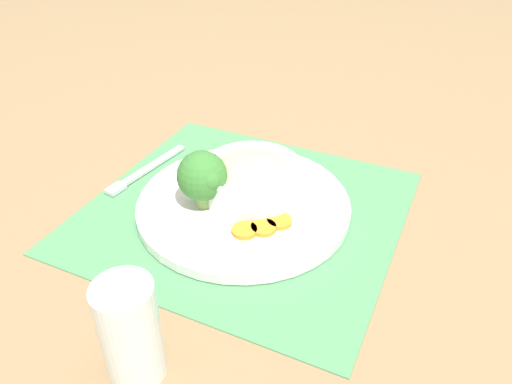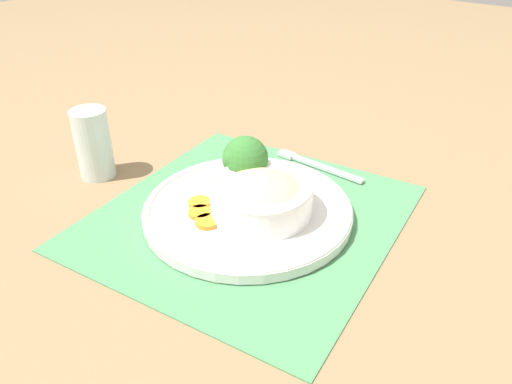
{
  "view_description": "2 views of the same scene",
  "coord_description": "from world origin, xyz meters",
  "px_view_note": "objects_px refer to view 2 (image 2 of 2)",
  "views": [
    {
      "loc": [
        -0.34,
        0.52,
        0.47
      ],
      "look_at": [
        -0.02,
        -0.01,
        0.04
      ],
      "focal_mm": 35.0,
      "sensor_mm": 36.0,
      "label": 1
    },
    {
      "loc": [
        -0.52,
        -0.41,
        0.45
      ],
      "look_at": [
        0.01,
        -0.01,
        0.04
      ],
      "focal_mm": 35.0,
      "sensor_mm": 36.0,
      "label": 2
    }
  ],
  "objects_px": {
    "bowl": "(260,196)",
    "broccoli_floret": "(245,159)",
    "fork": "(311,163)",
    "water_glass": "(94,147)"
  },
  "relations": [
    {
      "from": "broccoli_floret",
      "to": "water_glass",
      "type": "height_order",
      "value": "water_glass"
    },
    {
      "from": "bowl",
      "to": "broccoli_floret",
      "type": "xyz_separation_m",
      "value": [
        0.05,
        0.07,
        0.02
      ]
    },
    {
      "from": "bowl",
      "to": "fork",
      "type": "xyz_separation_m",
      "value": [
        0.21,
        0.04,
        -0.04
      ]
    },
    {
      "from": "bowl",
      "to": "water_glass",
      "type": "xyz_separation_m",
      "value": [
        -0.05,
        0.33,
        0.01
      ]
    },
    {
      "from": "bowl",
      "to": "broccoli_floret",
      "type": "bearing_deg",
      "value": 54.51
    },
    {
      "from": "water_glass",
      "to": "fork",
      "type": "height_order",
      "value": "water_glass"
    },
    {
      "from": "broccoli_floret",
      "to": "water_glass",
      "type": "bearing_deg",
      "value": 111.1
    },
    {
      "from": "broccoli_floret",
      "to": "fork",
      "type": "relative_size",
      "value": 0.5
    },
    {
      "from": "broccoli_floret",
      "to": "water_glass",
      "type": "xyz_separation_m",
      "value": [
        -0.1,
        0.26,
        -0.02
      ]
    },
    {
      "from": "broccoli_floret",
      "to": "fork",
      "type": "xyz_separation_m",
      "value": [
        0.16,
        -0.03,
        -0.07
      ]
    }
  ]
}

